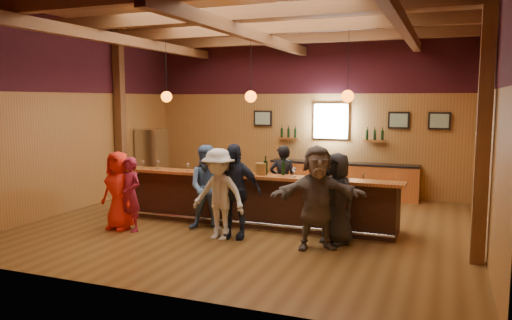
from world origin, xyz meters
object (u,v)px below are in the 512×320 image
at_px(customer_navy, 234,191).
at_px(customer_brown, 317,198).
at_px(customer_denim, 209,187).
at_px(customer_dark, 336,198).
at_px(bottle_a, 266,167).
at_px(bartender, 283,181).
at_px(ice_bucket, 261,169).
at_px(back_bar_cabinet, 343,180).
at_px(customer_redvest, 130,194).
at_px(customer_white, 219,194).
at_px(bar_counter, 254,199).
at_px(customer_orange, 119,191).
at_px(stainless_fridge, 152,160).

height_order(customer_navy, customer_brown, customer_brown).
bearing_deg(customer_denim, customer_brown, -31.90).
bearing_deg(customer_dark, bottle_a, -172.56).
bearing_deg(customer_brown, bartender, 96.68).
distance_m(ice_bucket, bottle_a, 0.11).
relative_size(back_bar_cabinet, customer_navy, 2.20).
distance_m(customer_redvest, customer_white, 1.93).
height_order(back_bar_cabinet, bartender, bartender).
bearing_deg(bottle_a, bar_counter, 146.00).
bearing_deg(customer_redvest, customer_dark, 23.76).
relative_size(customer_navy, ice_bucket, 7.53).
height_order(back_bar_cabinet, customer_white, customer_white).
distance_m(customer_orange, customer_white, 2.23).
relative_size(bartender, ice_bucket, 6.76).
height_order(back_bar_cabinet, ice_bucket, ice_bucket).
height_order(customer_white, bottle_a, customer_white).
relative_size(back_bar_cabinet, customer_orange, 2.50).
height_order(customer_denim, ice_bucket, customer_denim).
relative_size(customer_dark, bartender, 1.03).
relative_size(customer_dark, ice_bucket, 6.98).
xyz_separation_m(customer_redvest, customer_denim, (1.41, 0.68, 0.12)).
relative_size(customer_denim, ice_bucket, 7.18).
height_order(customer_redvest, ice_bucket, customer_redvest).
bearing_deg(customer_redvest, bar_counter, 50.32).
bearing_deg(customer_navy, bartender, 72.93).
xyz_separation_m(bar_counter, customer_redvest, (-2.09, -1.48, 0.23)).
height_order(customer_denim, bottle_a, customer_denim).
relative_size(customer_denim, customer_brown, 0.94).
bearing_deg(stainless_fridge, bartender, -20.34).
relative_size(customer_denim, bartender, 1.06).
xyz_separation_m(customer_navy, bottle_a, (0.30, 0.94, 0.35)).
relative_size(stainless_fridge, ice_bucket, 7.46).
height_order(bar_counter, customer_redvest, customer_redvest).
xyz_separation_m(customer_orange, customer_redvest, (0.31, -0.04, -0.05)).
xyz_separation_m(ice_bucket, bottle_a, (0.08, 0.08, 0.03)).
distance_m(bartender, bottle_a, 1.11).
xyz_separation_m(stainless_fridge, customer_navy, (4.16, -3.62, 0.01)).
bearing_deg(bartender, customer_navy, 60.63).
height_order(customer_white, customer_dark, customer_white).
xyz_separation_m(customer_white, bartender, (0.55, 2.17, -0.05)).
bearing_deg(customer_navy, back_bar_cabinet, 69.33).
bearing_deg(bartender, customer_redvest, 23.06).
xyz_separation_m(back_bar_cabinet, customer_orange, (-3.58, -5.02, 0.32)).
height_order(customer_navy, ice_bucket, customer_navy).
bearing_deg(customer_navy, customer_orange, 179.28).
bearing_deg(stainless_fridge, customer_orange, -66.21).
xyz_separation_m(customer_orange, bartender, (2.78, 2.23, 0.02)).
bearing_deg(customer_denim, back_bar_cabinet, 46.91).
bearing_deg(customer_white, customer_redvest, -168.05).
bearing_deg(customer_navy, customer_brown, -11.57).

